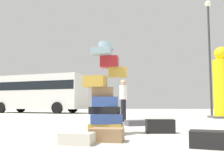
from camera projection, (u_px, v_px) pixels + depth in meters
ground_plane at (124, 133)px, 5.57m from camera, size 80.00×80.00×0.00m
suitcase_tower at (105, 98)px, 5.42m from camera, size 0.98×0.70×2.07m
suitcase_cream_upright_blue at (77, 139)px, 3.94m from camera, size 0.57×0.40×0.19m
suitcase_charcoal_foreground_near at (137, 123)px, 7.58m from camera, size 0.80×0.64×0.18m
suitcase_black_foreground_far at (214, 139)px, 3.62m from camera, size 0.77×0.59×0.25m
suitcase_brown_right_side at (107, 135)px, 4.29m from camera, size 0.61×0.45×0.23m
suitcase_black_behind_tower at (160, 126)px, 5.56m from camera, size 0.67×0.37×0.31m
person_bearded_onlooker at (123, 96)px, 9.38m from camera, size 0.30×0.33×1.64m
yellow_dummy_statue at (222, 86)px, 12.26m from camera, size 1.24×1.24×3.64m
parked_bus at (38, 91)px, 20.75m from camera, size 8.72×4.42×3.15m
lamp_post at (209, 41)px, 14.24m from camera, size 0.36×0.36×6.87m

